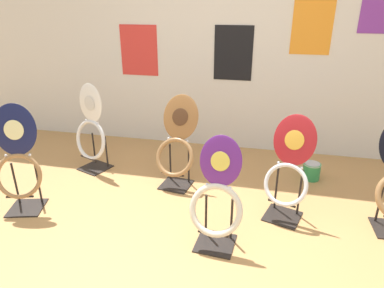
% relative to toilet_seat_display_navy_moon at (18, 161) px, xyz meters
% --- Properties ---
extents(ground_plane, '(14.00, 14.00, 0.00)m').
position_rel_toilet_seat_display_navy_moon_xyz_m(ground_plane, '(1.56, -0.48, -0.45)').
color(ground_plane, '#B7844C').
extents(wall_back, '(8.00, 0.07, 2.60)m').
position_rel_toilet_seat_display_navy_moon_xyz_m(wall_back, '(1.56, 1.77, 0.85)').
color(wall_back, silver).
rests_on(wall_back, ground_plane).
extents(toilet_seat_display_navy_moon, '(0.42, 0.34, 0.92)m').
position_rel_toilet_seat_display_navy_moon_xyz_m(toilet_seat_display_navy_moon, '(0.00, 0.00, 0.00)').
color(toilet_seat_display_navy_moon, black).
rests_on(toilet_seat_display_navy_moon, ground_plane).
extents(toilet_seat_display_woodgrain, '(0.41, 0.41, 0.87)m').
position_rel_toilet_seat_display_navy_moon_xyz_m(toilet_seat_display_woodgrain, '(1.18, 0.70, -0.04)').
color(toilet_seat_display_woodgrain, black).
rests_on(toilet_seat_display_woodgrain, ground_plane).
extents(toilet_seat_display_purple_note, '(0.40, 0.31, 0.83)m').
position_rel_toilet_seat_display_navy_moon_xyz_m(toilet_seat_display_purple_note, '(1.69, -0.11, -0.07)').
color(toilet_seat_display_purple_note, black).
rests_on(toilet_seat_display_purple_note, ground_plane).
extents(toilet_seat_display_crimson_swirl, '(0.42, 0.40, 0.86)m').
position_rel_toilet_seat_display_navy_moon_xyz_m(toilet_seat_display_crimson_swirl, '(2.19, 0.37, -0.04)').
color(toilet_seat_display_crimson_swirl, black).
rests_on(toilet_seat_display_crimson_swirl, ground_plane).
extents(toilet_seat_display_white_plain, '(0.44, 0.36, 0.92)m').
position_rel_toilet_seat_display_navy_moon_xyz_m(toilet_seat_display_white_plain, '(0.22, 0.82, -0.04)').
color(toilet_seat_display_white_plain, black).
rests_on(toilet_seat_display_white_plain, ground_plane).
extents(paint_can, '(0.17, 0.17, 0.17)m').
position_rel_toilet_seat_display_navy_moon_xyz_m(paint_can, '(2.47, 1.09, -0.36)').
color(paint_can, '#2D8E4C').
rests_on(paint_can, ground_plane).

